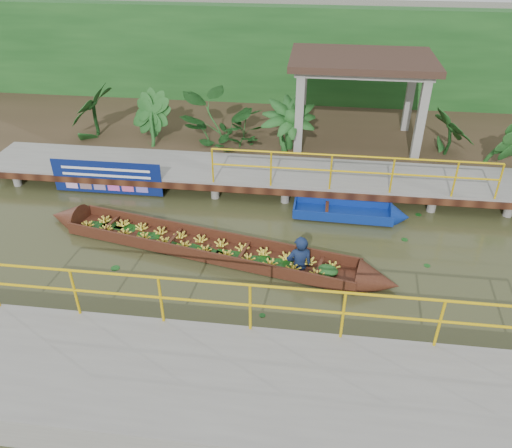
# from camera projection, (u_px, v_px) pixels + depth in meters

# --- Properties ---
(ground) EXTENTS (80.00, 80.00, 0.00)m
(ground) POSITION_uv_depth(u_px,v_px,m) (235.00, 255.00, 11.92)
(ground) COLOR #35371B
(ground) RESTS_ON ground
(land_strip) EXTENTS (30.00, 8.00, 0.45)m
(land_strip) POSITION_uv_depth(u_px,v_px,m) (268.00, 129.00, 18.08)
(land_strip) COLOR #372B1B
(land_strip) RESTS_ON ground
(far_dock) EXTENTS (16.00, 2.06, 1.66)m
(far_dock) POSITION_uv_depth(u_px,v_px,m) (254.00, 173.00, 14.53)
(far_dock) COLOR slate
(far_dock) RESTS_ON ground
(near_dock) EXTENTS (18.00, 2.40, 1.73)m
(near_dock) POSITION_uv_depth(u_px,v_px,m) (253.00, 395.00, 8.14)
(near_dock) COLOR slate
(near_dock) RESTS_ON ground
(pavilion) EXTENTS (4.40, 3.00, 3.00)m
(pavilion) POSITION_uv_depth(u_px,v_px,m) (361.00, 69.00, 15.36)
(pavilion) COLOR slate
(pavilion) RESTS_ON ground
(foliage_backdrop) EXTENTS (30.00, 0.80, 4.00)m
(foliage_backdrop) POSITION_uv_depth(u_px,v_px,m) (275.00, 61.00, 19.22)
(foliage_backdrop) COLOR #154217
(foliage_backdrop) RESTS_ON ground
(vendor_boat) EXTENTS (8.99, 2.73, 2.05)m
(vendor_boat) POSITION_uv_depth(u_px,v_px,m) (222.00, 246.00, 11.83)
(vendor_boat) COLOR #38170F
(vendor_boat) RESTS_ON ground
(moored_blue_boat) EXTENTS (3.06, 0.90, 0.72)m
(moored_blue_boat) POSITION_uv_depth(u_px,v_px,m) (371.00, 215.00, 13.23)
(moored_blue_boat) COLOR navy
(moored_blue_boat) RESTS_ON ground
(blue_banner) EXTENTS (3.19, 0.04, 1.00)m
(blue_banner) POSITION_uv_depth(u_px,v_px,m) (107.00, 177.00, 14.13)
(blue_banner) COLOR navy
(blue_banner) RESTS_ON ground
(tropical_plants) EXTENTS (14.14, 1.14, 1.43)m
(tropical_plants) POSITION_uv_depth(u_px,v_px,m) (279.00, 128.00, 15.67)
(tropical_plants) COLOR #154217
(tropical_plants) RESTS_ON ground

